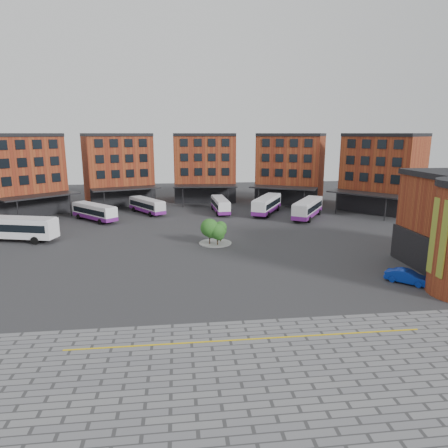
{
  "coord_description": "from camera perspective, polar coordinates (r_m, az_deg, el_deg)",
  "views": [
    {
      "loc": [
        -2.86,
        -39.89,
        14.58
      ],
      "look_at": [
        2.52,
        6.22,
        4.0
      ],
      "focal_mm": 32.0,
      "sensor_mm": 36.0,
      "label": 1
    }
  ],
  "objects": [
    {
      "name": "main_building",
      "position": [
        78.51,
        -8.09,
        7.34
      ],
      "size": [
        94.14,
        42.48,
        14.6
      ],
      "color": "brown",
      "rests_on": "ground"
    },
    {
      "name": "bus_a",
      "position": [
        62.09,
        -27.79,
        -0.37
      ],
      "size": [
        12.09,
        5.68,
        3.34
      ],
      "rotation": [
        0.0,
        0.0,
        1.31
      ],
      "color": "white",
      "rests_on": "ground"
    },
    {
      "name": "tree_island",
      "position": [
        53.11,
        -1.37,
        -0.96
      ],
      "size": [
        4.4,
        4.4,
        3.57
      ],
      "color": "gray",
      "rests_on": "ground"
    },
    {
      "name": "bus_c",
      "position": [
        75.42,
        -10.96,
        2.62
      ],
      "size": [
        7.24,
        9.5,
        2.77
      ],
      "rotation": [
        0.0,
        0.0,
        0.57
      ],
      "color": "silver",
      "rests_on": "ground"
    },
    {
      "name": "yellow_line",
      "position": [
        30.1,
        3.62,
        -16.1
      ],
      "size": [
        26.0,
        0.15,
        0.02
      ],
      "primitive_type": "cube",
      "color": "gold",
      "rests_on": "paving_zone"
    },
    {
      "name": "ground",
      "position": [
        42.57,
        -2.42,
        -7.2
      ],
      "size": [
        160.0,
        160.0,
        0.0
      ],
      "primitive_type": "plane",
      "color": "#28282B",
      "rests_on": "ground"
    },
    {
      "name": "bus_b",
      "position": [
        71.28,
        -18.03,
        1.66
      ],
      "size": [
        8.67,
        8.95,
        2.85
      ],
      "rotation": [
        0.0,
        0.0,
        0.76
      ],
      "color": "white",
      "rests_on": "ground"
    },
    {
      "name": "blue_car",
      "position": [
        43.87,
        24.72,
        -6.85
      ],
      "size": [
        4.0,
        3.92,
        1.37
      ],
      "primitive_type": "imported",
      "rotation": [
        0.0,
        0.0,
        0.81
      ],
      "color": "#0B2A99",
      "rests_on": "ground"
    },
    {
      "name": "bus_d",
      "position": [
        74.75,
        -0.52,
        2.75
      ],
      "size": [
        2.82,
        9.83,
        2.74
      ],
      "rotation": [
        0.0,
        0.0,
        0.05
      ],
      "color": "white",
      "rests_on": "ground"
    },
    {
      "name": "paving_zone",
      "position": [
        23.58,
        7.42,
        -25.44
      ],
      "size": [
        50.0,
        22.0,
        0.02
      ],
      "primitive_type": "cube",
      "color": "slate",
      "rests_on": "ground"
    },
    {
      "name": "bus_f",
      "position": [
        71.5,
        11.87,
        2.22
      ],
      "size": [
        8.35,
        11.03,
        3.21
      ],
      "rotation": [
        0.0,
        0.0,
        -0.57
      ],
      "color": "silver",
      "rests_on": "ground"
    },
    {
      "name": "bus_e",
      "position": [
        74.27,
        6.14,
        2.79
      ],
      "size": [
        7.59,
        11.17,
        3.18
      ],
      "rotation": [
        0.0,
        0.0,
        -0.49
      ],
      "color": "white",
      "rests_on": "ground"
    }
  ]
}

